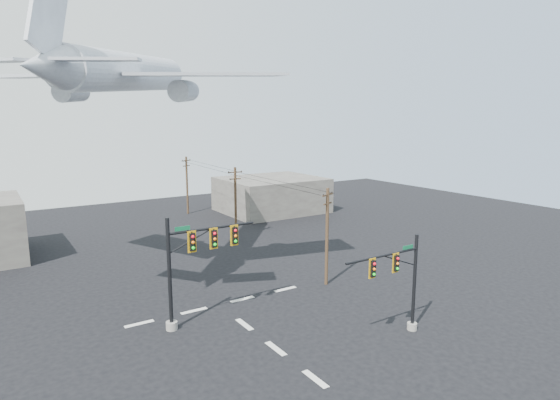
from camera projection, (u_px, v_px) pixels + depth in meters
ground at (315, 379)px, 25.24m from camera, size 120.00×120.00×0.00m
lane_markings at (265, 340)px, 29.65m from camera, size 14.00×21.20×0.01m
signal_mast_near at (401, 283)px, 29.77m from camera, size 6.26×0.72×6.53m
signal_mast_far at (192, 264)px, 31.14m from camera, size 6.64×0.84×7.62m
utility_pole_a at (327, 235)px, 38.76m from camera, size 1.55×0.75×8.22m
utility_pole_b at (236, 202)px, 52.81m from camera, size 1.70×0.32×8.40m
utility_pole_c at (187, 184)px, 67.42m from camera, size 1.60×0.80×8.32m
power_lines at (236, 173)px, 52.40m from camera, size 2.75×33.87×0.07m
airliner at (128, 73)px, 36.52m from camera, size 21.72×23.38×7.14m
building_right at (271, 195)px, 69.63m from camera, size 14.00×12.00×5.00m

